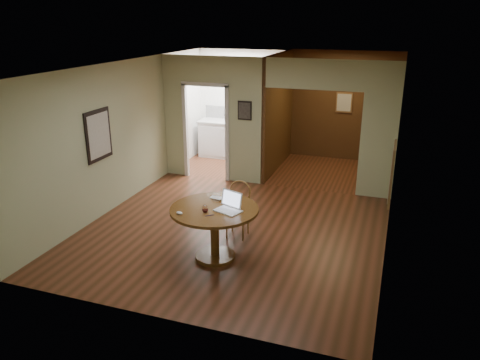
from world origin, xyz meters
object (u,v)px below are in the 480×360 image
(chair, at_px, (239,206))
(open_laptop, at_px, (230,205))
(closed_laptop, at_px, (218,199))
(dining_table, at_px, (215,221))

(chair, relative_size, open_laptop, 2.16)
(open_laptop, xyz_separation_m, closed_laptop, (-0.29, 0.28, -0.05))
(chair, distance_m, open_laptop, 0.95)
(closed_laptop, bearing_deg, dining_table, -72.59)
(dining_table, distance_m, chair, 0.88)
(dining_table, distance_m, open_laptop, 0.36)
(chair, xyz_separation_m, open_laptop, (0.16, -0.86, 0.37))
(open_laptop, bearing_deg, closed_laptop, 156.40)
(open_laptop, height_order, closed_laptop, open_laptop)
(chair, xyz_separation_m, closed_laptop, (-0.13, -0.57, 0.31))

